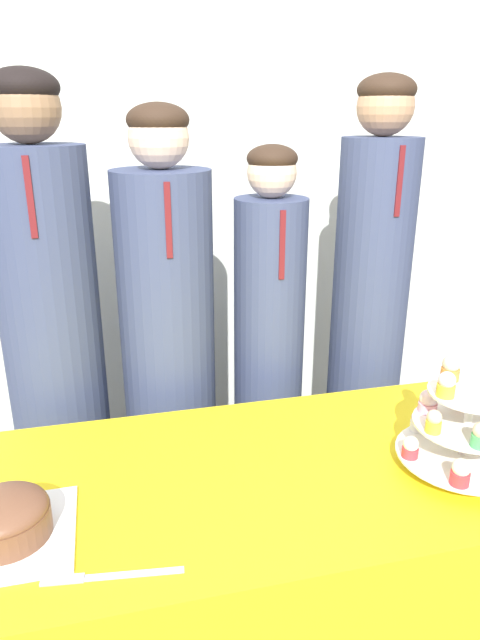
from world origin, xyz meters
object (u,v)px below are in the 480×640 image
round_cake (5,519)px  student_1 (169,360)px  student_3 (368,325)px  cupcake_stand (467,423)px  cake_knife (89,578)px  student_2 (268,362)px  student_0 (55,357)px

round_cake → student_1: student_1 is taller
student_1 → student_3: (0.74, -0.00, 0.06)m
student_3 → round_cake: bearing=-147.7°
cupcake_stand → student_3: 0.75m
round_cake → cake_knife: bearing=-43.1°
student_2 → round_cake: bearing=-136.9°
student_0 → student_2: (0.73, -0.00, -0.10)m
student_1 → cake_knife: bearing=-106.6°
cake_knife → round_cake: bearing=143.8°
round_cake → student_1: size_ratio=0.17×
student_0 → student_3: (1.11, -0.00, 0.01)m
cake_knife → student_1: size_ratio=0.17×
cake_knife → student_2: size_ratio=0.19×
student_1 → student_3: size_ratio=0.95×
student_2 → cupcake_stand: bearing=-68.9°
cake_knife → student_1: 0.93m
round_cake → student_1: (0.43, 0.74, -0.00)m
cake_knife → student_3: size_ratio=0.16×
student_1 → student_2: size_ratio=1.08×
cupcake_stand → student_2: (-0.29, 0.74, -0.13)m
round_cake → student_1: bearing=59.6°
student_1 → round_cake: bearing=-120.4°
round_cake → student_3: student_3 is taller
student_0 → student_1: 0.37m
round_cake → student_2: size_ratio=0.19×
student_0 → cake_knife: bearing=-83.5°
student_1 → student_2: student_1 is taller
cupcake_stand → round_cake: bearing=179.8°
student_1 → student_2: bearing=-0.0°
cupcake_stand → student_2: size_ratio=0.22×
cake_knife → cupcake_stand: (0.91, 0.15, 0.13)m
cake_knife → student_2: bearing=62.0°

